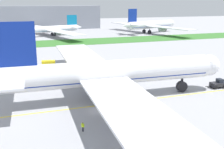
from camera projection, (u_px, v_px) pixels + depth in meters
ground_plane at (98, 110)px, 55.40m from camera, size 600.00×600.00×0.00m
apron_taxi_line at (95, 106)px, 57.70m from camera, size 280.00×0.36×0.01m
grass_median_strip at (47, 43)px, 143.91m from camera, size 320.00×24.00×0.10m
airliner_foreground at (107, 73)px, 60.28m from camera, size 56.80×90.74×17.58m
pushback_tug at (218, 84)px, 69.71m from camera, size 5.47×2.59×2.30m
ground_crew_wingwalker_port at (83, 126)px, 46.10m from camera, size 0.47×0.51×1.70m
service_truck_baggage_loader at (48, 64)px, 90.42m from camera, size 4.44×2.70×2.48m
parked_airliner_far_centre at (50, 29)px, 172.98m from camera, size 45.07×74.40×12.78m
parked_airliner_far_right at (149, 25)px, 189.49m from camera, size 46.40×74.07×16.70m
terminal_building at (16, 18)px, 211.25m from camera, size 129.13×20.00×18.00m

